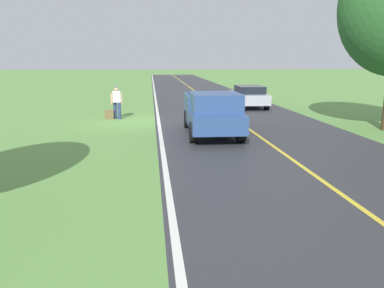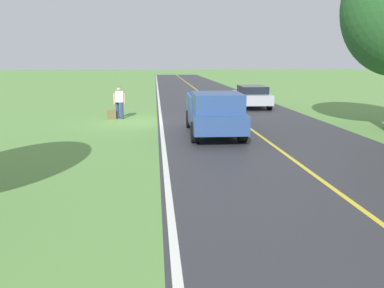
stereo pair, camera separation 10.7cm
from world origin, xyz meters
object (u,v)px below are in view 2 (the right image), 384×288
at_px(sedan_near_oncoming, 252,96).
at_px(pickup_truck_passing, 214,112).
at_px(hitchhiker_walking, 119,100).
at_px(suitcase_carried, 112,115).

bearing_deg(sedan_near_oncoming, pickup_truck_passing, 66.95).
height_order(hitchhiker_walking, sedan_near_oncoming, hitchhiker_walking).
xyz_separation_m(suitcase_carried, sedan_near_oncoming, (-8.59, -4.26, 0.52)).
bearing_deg(sedan_near_oncoming, hitchhiker_walking, 26.87).
bearing_deg(hitchhiker_walking, sedan_near_oncoming, -153.13).
distance_m(pickup_truck_passing, sedan_near_oncoming, 9.92).
relative_size(pickup_truck_passing, sedan_near_oncoming, 1.22).
bearing_deg(suitcase_carried, pickup_truck_passing, 39.61).
bearing_deg(pickup_truck_passing, suitcase_carried, -45.93).
relative_size(hitchhiker_walking, pickup_truck_passing, 0.32).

